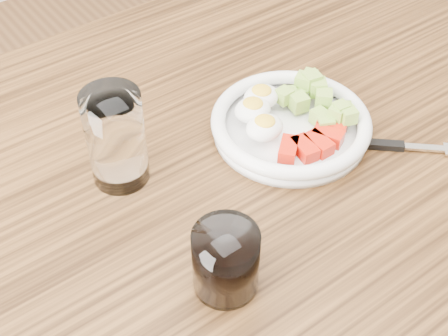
{
  "coord_description": "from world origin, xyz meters",
  "views": [
    {
      "loc": [
        -0.33,
        -0.43,
        1.34
      ],
      "look_at": [
        -0.01,
        0.01,
        0.8
      ],
      "focal_mm": 50.0,
      "sensor_mm": 36.0,
      "label": 1
    }
  ],
  "objects": [
    {
      "name": "dining_table",
      "position": [
        0.0,
        0.0,
        0.67
      ],
      "size": [
        1.5,
        0.9,
        0.77
      ],
      "color": "brown",
      "rests_on": "ground"
    },
    {
      "name": "bowl",
      "position": [
        0.12,
        0.04,
        0.79
      ],
      "size": [
        0.22,
        0.22,
        0.05
      ],
      "color": "white",
      "rests_on": "dining_table"
    },
    {
      "name": "fork",
      "position": [
        0.21,
        -0.06,
        0.77
      ],
      "size": [
        0.16,
        0.15,
        0.01
      ],
      "color": "black",
      "rests_on": "dining_table"
    },
    {
      "name": "water_glass",
      "position": [
        -0.11,
        0.1,
        0.83
      ],
      "size": [
        0.07,
        0.07,
        0.13
      ],
      "primitive_type": "cylinder",
      "color": "white",
      "rests_on": "dining_table"
    },
    {
      "name": "coffee_glass",
      "position": [
        -0.1,
        -0.11,
        0.81
      ],
      "size": [
        0.07,
        0.07,
        0.08
      ],
      "color": "white",
      "rests_on": "dining_table"
    }
  ]
}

